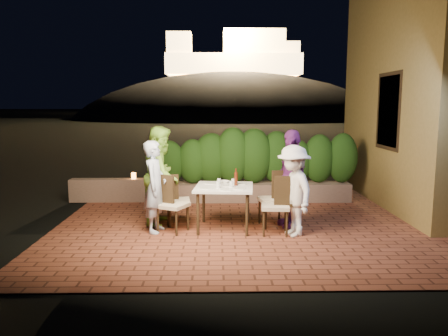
{
  "coord_description": "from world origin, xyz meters",
  "views": [
    {
      "loc": [
        -0.68,
        -7.26,
        2.14
      ],
      "look_at": [
        -0.54,
        0.17,
        1.05
      ],
      "focal_mm": 35.0,
      "sensor_mm": 36.0,
      "label": 1
    }
  ],
  "objects_px": {
    "diner_white": "(293,191)",
    "chair_right_front": "(275,205)",
    "dining_table": "(224,208)",
    "diner_blue": "(155,187)",
    "beer_bottle": "(236,177)",
    "bowl": "(225,182)",
    "chair_left_front": "(173,204)",
    "diner_purple": "(291,178)",
    "chair_left_back": "(178,199)",
    "diner_green": "(162,175)",
    "chair_right_back": "(273,198)",
    "parapet_lamp": "(134,176)"
  },
  "relations": [
    {
      "from": "dining_table",
      "to": "diner_green",
      "type": "distance_m",
      "value": 1.28
    },
    {
      "from": "chair_left_back",
      "to": "dining_table",
      "type": "bearing_deg",
      "value": -26.77
    },
    {
      "from": "chair_left_front",
      "to": "chair_right_back",
      "type": "height_order",
      "value": "chair_right_back"
    },
    {
      "from": "chair_left_back",
      "to": "diner_white",
      "type": "bearing_deg",
      "value": -25.86
    },
    {
      "from": "chair_right_front",
      "to": "diner_purple",
      "type": "xyz_separation_m",
      "value": [
        0.34,
        0.45,
        0.37
      ]
    },
    {
      "from": "chair_right_front",
      "to": "diner_purple",
      "type": "height_order",
      "value": "diner_purple"
    },
    {
      "from": "chair_left_front",
      "to": "chair_left_back",
      "type": "relative_size",
      "value": 1.06
    },
    {
      "from": "beer_bottle",
      "to": "chair_right_back",
      "type": "relative_size",
      "value": 0.3
    },
    {
      "from": "diner_green",
      "to": "chair_right_back",
      "type": "bearing_deg",
      "value": -88.49
    },
    {
      "from": "parapet_lamp",
      "to": "diner_green",
      "type": "bearing_deg",
      "value": -64.87
    },
    {
      "from": "beer_bottle",
      "to": "diner_purple",
      "type": "height_order",
      "value": "diner_purple"
    },
    {
      "from": "beer_bottle",
      "to": "dining_table",
      "type": "bearing_deg",
      "value": -166.58
    },
    {
      "from": "diner_blue",
      "to": "dining_table",
      "type": "bearing_deg",
      "value": -75.31
    },
    {
      "from": "chair_right_back",
      "to": "diner_purple",
      "type": "bearing_deg",
      "value": 164.51
    },
    {
      "from": "diner_blue",
      "to": "parapet_lamp",
      "type": "xyz_separation_m",
      "value": [
        -0.8,
        2.37,
        -0.2
      ]
    },
    {
      "from": "dining_table",
      "to": "chair_right_front",
      "type": "distance_m",
      "value": 0.9
    },
    {
      "from": "chair_right_back",
      "to": "diner_blue",
      "type": "relative_size",
      "value": 0.64
    },
    {
      "from": "parapet_lamp",
      "to": "chair_left_front",
      "type": "bearing_deg",
      "value": -65.32
    },
    {
      "from": "diner_green",
      "to": "chair_right_front",
      "type": "bearing_deg",
      "value": -101.77
    },
    {
      "from": "beer_bottle",
      "to": "diner_green",
      "type": "relative_size",
      "value": 0.17
    },
    {
      "from": "beer_bottle",
      "to": "diner_purple",
      "type": "relative_size",
      "value": 0.17
    },
    {
      "from": "chair_right_front",
      "to": "beer_bottle",
      "type": "bearing_deg",
      "value": -23.84
    },
    {
      "from": "bowl",
      "to": "diner_white",
      "type": "height_order",
      "value": "diner_white"
    },
    {
      "from": "diner_blue",
      "to": "chair_right_front",
      "type": "bearing_deg",
      "value": -86.99
    },
    {
      "from": "chair_right_back",
      "to": "chair_right_front",
      "type": "bearing_deg",
      "value": 76.13
    },
    {
      "from": "diner_purple",
      "to": "diner_white",
      "type": "bearing_deg",
      "value": -18.44
    },
    {
      "from": "chair_left_back",
      "to": "chair_right_front",
      "type": "height_order",
      "value": "chair_right_front"
    },
    {
      "from": "chair_left_front",
      "to": "diner_white",
      "type": "distance_m",
      "value": 2.02
    },
    {
      "from": "chair_left_front",
      "to": "chair_left_back",
      "type": "height_order",
      "value": "chair_left_front"
    },
    {
      "from": "diner_white",
      "to": "chair_right_front",
      "type": "bearing_deg",
      "value": -123.87
    },
    {
      "from": "beer_bottle",
      "to": "bowl",
      "type": "distance_m",
      "value": 0.35
    },
    {
      "from": "dining_table",
      "to": "chair_right_back",
      "type": "relative_size",
      "value": 0.98
    },
    {
      "from": "beer_bottle",
      "to": "chair_left_back",
      "type": "relative_size",
      "value": 0.33
    },
    {
      "from": "diner_white",
      "to": "diner_blue",
      "type": "bearing_deg",
      "value": -113.7
    },
    {
      "from": "bowl",
      "to": "diner_blue",
      "type": "relative_size",
      "value": 0.1
    },
    {
      "from": "chair_left_front",
      "to": "chair_right_front",
      "type": "relative_size",
      "value": 0.99
    },
    {
      "from": "chair_right_front",
      "to": "dining_table",
      "type": "bearing_deg",
      "value": -14.68
    },
    {
      "from": "chair_left_front",
      "to": "diner_purple",
      "type": "height_order",
      "value": "diner_purple"
    },
    {
      "from": "diner_purple",
      "to": "parapet_lamp",
      "type": "xyz_separation_m",
      "value": [
        -3.14,
        2.08,
        -0.29
      ]
    },
    {
      "from": "dining_table",
      "to": "diner_purple",
      "type": "bearing_deg",
      "value": 7.0
    },
    {
      "from": "diner_blue",
      "to": "diner_purple",
      "type": "height_order",
      "value": "diner_purple"
    },
    {
      "from": "chair_left_front",
      "to": "parapet_lamp",
      "type": "relative_size",
      "value": 6.87
    },
    {
      "from": "beer_bottle",
      "to": "chair_right_front",
      "type": "height_order",
      "value": "beer_bottle"
    },
    {
      "from": "diner_green",
      "to": "diner_blue",
      "type": "bearing_deg",
      "value": -176.68
    },
    {
      "from": "dining_table",
      "to": "beer_bottle",
      "type": "relative_size",
      "value": 3.26
    },
    {
      "from": "bowl",
      "to": "diner_green",
      "type": "bearing_deg",
      "value": 175.44
    },
    {
      "from": "dining_table",
      "to": "diner_blue",
      "type": "height_order",
      "value": "diner_blue"
    },
    {
      "from": "bowl",
      "to": "diner_purple",
      "type": "distance_m",
      "value": 1.18
    },
    {
      "from": "diner_blue",
      "to": "diner_green",
      "type": "height_order",
      "value": "diner_green"
    },
    {
      "from": "chair_right_front",
      "to": "diner_green",
      "type": "bearing_deg",
      "value": -14.77
    }
  ]
}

